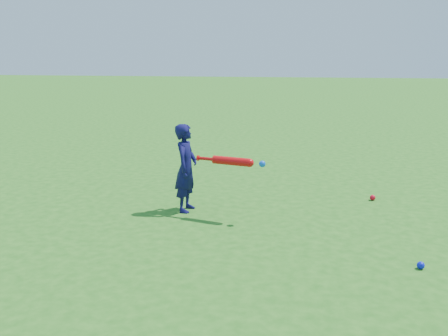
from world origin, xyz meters
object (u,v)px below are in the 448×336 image
Objects in this scene: child at (186,168)px; bat_swing at (235,161)px; ground_ball_red at (373,198)px; ground_ball_blue at (421,265)px.

bat_swing is at bearing -104.92° from child.
ground_ball_red is 2.08m from bat_swing.
bat_swing is at bearing -146.54° from ground_ball_red.
bat_swing is at bearing 150.16° from ground_ball_blue.
ground_ball_blue is at bearing -113.96° from child.
ground_ball_red is at bearing 95.61° from ground_ball_blue.
ground_ball_blue is 2.24m from bat_swing.
child is 0.67m from bat_swing.
ground_ball_blue is at bearing -84.39° from ground_ball_red.
child is 1.29× the size of bat_swing.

